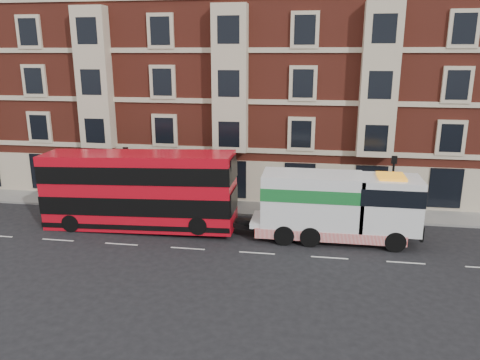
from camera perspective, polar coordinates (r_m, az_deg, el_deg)
ground at (r=27.20m, az=-6.40°, el=-8.30°), size 120.00×120.00×0.00m
sidewalk at (r=33.98m, az=-3.08°, el=-3.22°), size 90.00×3.00×0.15m
victorian_terrace at (r=39.52m, az=-0.23°, el=14.14°), size 45.00×12.00×20.40m
lamp_post_west at (r=33.81m, az=-13.61°, el=0.87°), size 0.35×0.15×4.35m
lamp_post_east at (r=31.70m, az=18.05°, el=-0.41°), size 0.35×0.15×4.35m
double_decker_bus at (r=29.86m, az=-12.25°, el=-1.12°), size 12.06×2.77×4.88m
tow_truck at (r=28.07m, az=11.48°, el=-3.09°), size 9.66×2.86×4.03m
pedestrian at (r=34.83m, az=-15.67°, el=-1.72°), size 0.71×0.57×1.71m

